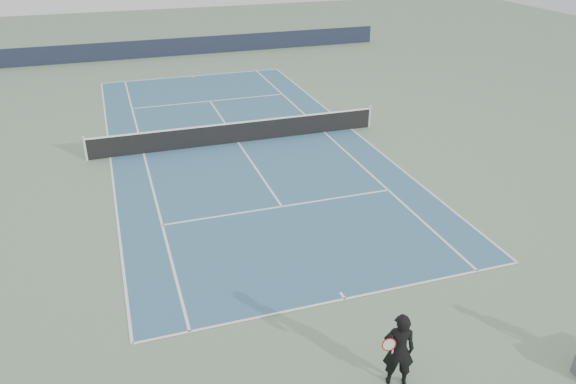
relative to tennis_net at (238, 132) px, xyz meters
name	(u,v)px	position (x,y,z in m)	size (l,w,h in m)	color
ground	(238,143)	(0.00, 0.00, -0.50)	(80.00, 80.00, 0.00)	slate
court_surface	(238,142)	(0.00, 0.00, -0.50)	(10.97, 23.77, 0.01)	#35607E
tennis_net	(238,132)	(0.00, 0.00, 0.00)	(12.90, 0.10, 1.07)	silver
windscreen_far	(178,47)	(0.00, 17.88, 0.10)	(30.00, 0.25, 1.20)	black
tennis_player	(399,350)	(-0.13, -14.92, 0.42)	(0.86, 0.71, 1.84)	black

